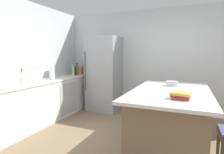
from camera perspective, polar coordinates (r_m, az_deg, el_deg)
ground_plane at (r=2.99m, az=4.66°, el=-22.26°), size 7.20×7.20×0.00m
wall_rear at (r=4.80m, az=13.43°, el=4.87°), size 6.00×0.10×2.60m
wall_left at (r=4.10m, az=-29.67°, el=3.84°), size 0.10×6.00×2.60m
counter_run_left at (r=4.37m, az=-19.63°, el=-6.76°), size 0.64×2.99×0.90m
kitchen_island at (r=3.00m, az=17.65°, el=-12.61°), size 1.11×1.93×0.93m
refrigerator at (r=4.81m, az=-2.41°, el=0.99°), size 0.79×0.77×1.92m
sink_faucet at (r=4.12m, az=-22.85°, el=0.87°), size 0.15×0.05×0.30m
flower_vase at (r=3.89m, az=-26.34°, el=-0.50°), size 0.08×0.08×0.31m
paper_towel_roll at (r=4.35m, az=-18.31°, el=1.04°), size 0.14×0.14×0.31m
vinegar_bottle at (r=5.34m, az=-9.36°, el=2.04°), size 0.06×0.06×0.27m
whiskey_bottle at (r=5.30m, az=-10.90°, el=2.17°), size 0.09×0.09×0.32m
olive_oil_bottle at (r=5.19m, az=-10.77°, el=1.98°), size 0.06×0.06×0.30m
syrup_bottle at (r=5.12m, az=-11.44°, el=1.67°), size 0.07×0.07×0.24m
gin_bottle at (r=5.03m, az=-12.11°, el=1.94°), size 0.08×0.08×0.33m
cookbook_stack at (r=2.35m, az=20.71°, el=-5.52°), size 0.25×0.20×0.08m
mixing_bowl at (r=3.30m, az=18.33°, el=-1.96°), size 0.20×0.20×0.08m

